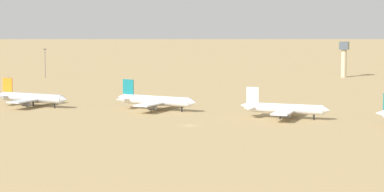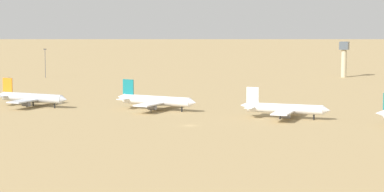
% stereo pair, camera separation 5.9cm
% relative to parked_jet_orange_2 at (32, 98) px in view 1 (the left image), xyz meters
% --- Properties ---
extents(ground, '(4000.00, 4000.00, 0.00)m').
position_rel_parked_jet_orange_2_xyz_m(ground, '(82.59, -26.31, -3.87)').
color(ground, tan).
extents(parked_jet_orange_2, '(35.76, 30.15, 11.81)m').
position_rel_parked_jet_orange_2_xyz_m(parked_jet_orange_2, '(0.00, 0.00, 0.00)').
color(parked_jet_orange_2, silver).
rests_on(parked_jet_orange_2, ground).
extents(parked_jet_teal_3, '(37.04, 31.27, 12.23)m').
position_rel_parked_jet_orange_2_xyz_m(parked_jet_teal_3, '(53.92, 8.73, 0.14)').
color(parked_jet_teal_3, white).
rests_on(parked_jet_teal_3, ground).
extents(parked_jet_white_4, '(35.29, 29.61, 11.67)m').
position_rel_parked_jet_orange_2_xyz_m(parked_jet_white_4, '(109.71, 4.09, -0.04)').
color(parked_jet_white_4, white).
rests_on(parked_jet_white_4, ground).
extents(control_tower, '(5.20, 5.20, 21.15)m').
position_rel_parked_jet_orange_2_xyz_m(control_tower, '(96.91, 187.81, 8.89)').
color(control_tower, '#C6B793').
rests_on(control_tower, ground).
extents(light_pole_mid, '(1.80, 0.50, 17.10)m').
position_rel_parked_jet_orange_2_xyz_m(light_pole_mid, '(-67.38, 121.28, 5.91)').
color(light_pole_mid, '#59595E').
rests_on(light_pole_mid, ground).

